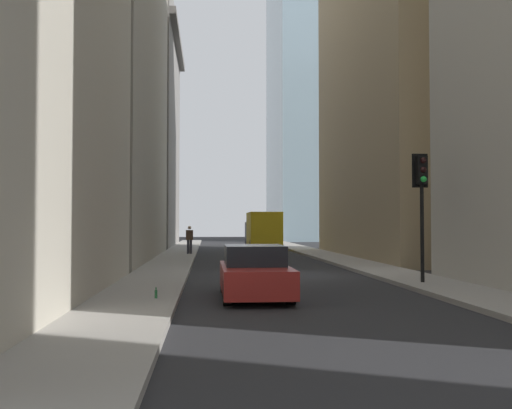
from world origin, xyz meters
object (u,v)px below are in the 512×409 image
traffic_light_foreground (422,187)px  discarded_bottle (156,294)px  pedestrian (189,239)px  delivery_truck (263,231)px  sedan_red (255,273)px

traffic_light_foreground → discarded_bottle: traffic_light_foreground is taller
pedestrian → discarded_bottle: (-21.81, 0.15, -0.84)m
delivery_truck → pedestrian: size_ratio=3.72×
traffic_light_foreground → pedestrian: size_ratio=2.38×
sedan_red → discarded_bottle: bearing=110.7°
delivery_truck → sedan_red: bearing=174.1°
traffic_light_foreground → delivery_truck: bearing=6.4°
delivery_truck → sedan_red: 27.43m
pedestrian → traffic_light_foreground: bearing=-156.6°
sedan_red → pedestrian: bearing=6.6°
pedestrian → discarded_bottle: size_ratio=6.43×
pedestrian → discarded_bottle: pedestrian is taller
sedan_red → pedestrian: pedestrian is taller
sedan_red → traffic_light_foreground: bearing=-66.8°
traffic_light_foreground → discarded_bottle: size_ratio=15.31×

